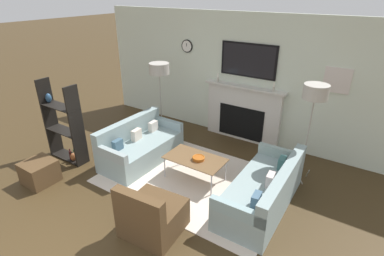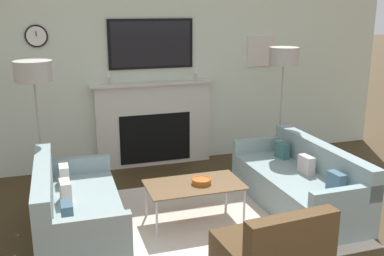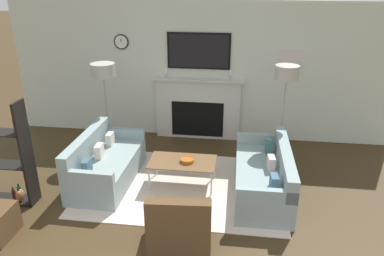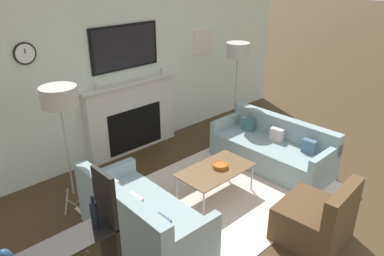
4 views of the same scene
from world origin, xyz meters
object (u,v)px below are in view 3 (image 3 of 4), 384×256
(coffee_table, at_px, (182,163))
(decorative_bowl, at_px, (187,160))
(floor_lamp_left, at_px, (103,71))
(floor_lamp_right, at_px, (287,74))
(couch_right, at_px, (265,177))
(armchair, at_px, (180,226))
(couch_left, at_px, (105,165))
(shelf_unit, at_px, (1,158))

(coffee_table, distance_m, decorative_bowl, 0.10)
(floor_lamp_left, distance_m, floor_lamp_right, 3.15)
(couch_right, bearing_deg, armchair, -128.15)
(coffee_table, distance_m, floor_lamp_right, 2.24)
(couch_right, xyz_separation_m, armchair, (-1.08, -1.38, 0.00))
(couch_left, relative_size, coffee_table, 1.62)
(couch_right, bearing_deg, floor_lamp_right, 74.06)
(decorative_bowl, distance_m, shelf_unit, 2.70)
(armchair, xyz_separation_m, shelf_unit, (-2.69, 0.63, 0.44))
(couch_left, relative_size, couch_right, 0.89)
(armchair, relative_size, floor_lamp_right, 0.46)
(couch_right, distance_m, coffee_table, 1.29)
(floor_lamp_left, relative_size, floor_lamp_right, 0.96)
(floor_lamp_right, bearing_deg, coffee_table, -147.02)
(floor_lamp_left, distance_m, shelf_unit, 2.20)
(couch_left, xyz_separation_m, coffee_table, (1.27, 0.03, 0.11))
(armchair, height_order, decorative_bowl, armchair)
(decorative_bowl, bearing_deg, couch_left, -179.29)
(decorative_bowl, height_order, floor_lamp_left, floor_lamp_left)
(floor_lamp_left, bearing_deg, floor_lamp_right, 0.00)
(coffee_table, bearing_deg, couch_right, -1.28)
(armchair, bearing_deg, decorative_bowl, 94.96)
(couch_left, height_order, floor_lamp_right, floor_lamp_right)
(shelf_unit, bearing_deg, couch_right, 11.27)
(couch_left, xyz_separation_m, floor_lamp_right, (2.85, 1.06, 1.33))
(floor_lamp_right, bearing_deg, couch_right, -105.94)
(decorative_bowl, bearing_deg, couch_right, -0.81)
(couch_left, relative_size, floor_lamp_right, 0.95)
(decorative_bowl, distance_m, floor_lamp_right, 2.16)
(floor_lamp_right, bearing_deg, decorative_bowl, -145.39)
(couch_right, relative_size, floor_lamp_left, 1.11)
(decorative_bowl, bearing_deg, coffee_table, 171.45)
(decorative_bowl, bearing_deg, floor_lamp_right, 34.61)
(armchair, bearing_deg, coffee_table, 98.02)
(couch_left, bearing_deg, shelf_unit, -148.49)
(floor_lamp_left, bearing_deg, shelf_unit, -117.22)
(couch_left, relative_size, shelf_unit, 1.06)
(armchair, distance_m, decorative_bowl, 1.41)
(decorative_bowl, bearing_deg, shelf_unit, -163.34)
(couch_left, distance_m, couch_right, 2.55)
(floor_lamp_left, height_order, floor_lamp_right, floor_lamp_right)
(couch_right, bearing_deg, coffee_table, 178.72)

